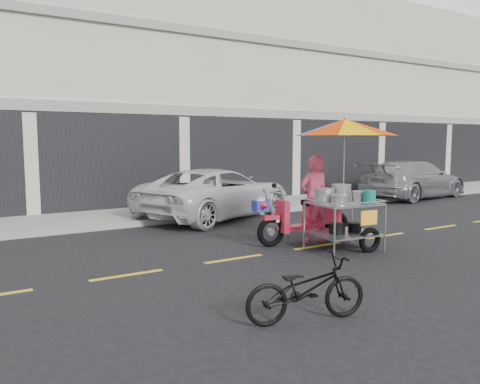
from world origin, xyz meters
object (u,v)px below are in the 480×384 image
food_vendor_rig (332,166)px  silver_pickup (413,179)px  near_bicycle (306,289)px  white_pickup (217,193)px

food_vendor_rig → silver_pickup: bearing=34.2°
silver_pickup → near_bicycle: 13.42m
near_bicycle → food_vendor_rig: 4.32m
silver_pickup → food_vendor_rig: 9.42m
silver_pickup → white_pickup: bearing=83.5°
white_pickup → near_bicycle: size_ratio=3.26×
near_bicycle → food_vendor_rig: size_ratio=0.58×
white_pickup → food_vendor_rig: (0.21, -4.47, 0.97)m
near_bicycle → food_vendor_rig: bearing=-32.2°
white_pickup → silver_pickup: (8.43, 0.03, 0.02)m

